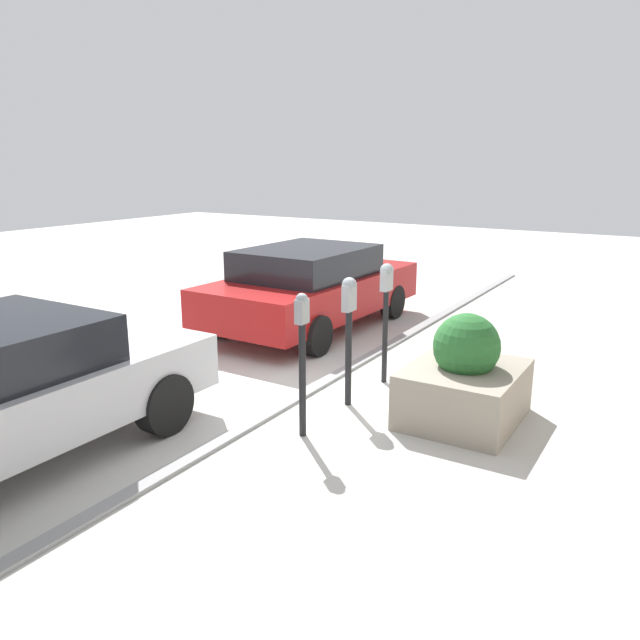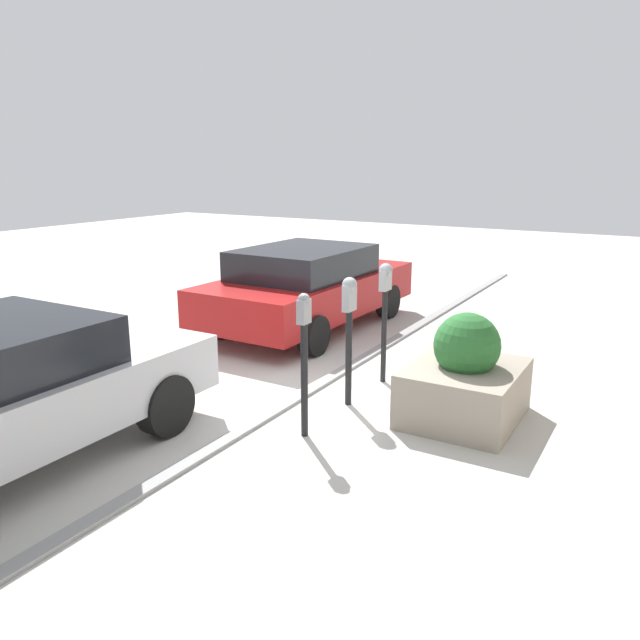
{
  "view_description": "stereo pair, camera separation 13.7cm",
  "coord_description": "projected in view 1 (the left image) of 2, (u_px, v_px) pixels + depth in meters",
  "views": [
    {
      "loc": [
        -5.97,
        -3.8,
        2.78
      ],
      "look_at": [
        0.0,
        -0.16,
        0.98
      ],
      "focal_mm": 35.0,
      "sensor_mm": 36.0,
      "label": 1
    },
    {
      "loc": [
        -6.04,
        -3.69,
        2.78
      ],
      "look_at": [
        0.0,
        -0.16,
        0.98
      ],
      "focal_mm": 35.0,
      "sensor_mm": 36.0,
      "label": 2
    }
  ],
  "objects": [
    {
      "name": "parking_meter_nearest",
      "position": [
        302.0,
        348.0,
        6.26
      ],
      "size": [
        0.15,
        0.12,
        1.51
      ],
      "color": "black",
      "rests_on": "ground_plane"
    },
    {
      "name": "planter_box",
      "position": [
        464.0,
        381.0,
        6.78
      ],
      "size": [
        1.38,
        1.15,
        1.2
      ],
      "color": "gray",
      "rests_on": "ground_plane"
    },
    {
      "name": "parking_meter_second",
      "position": [
        349.0,
        318.0,
        7.06
      ],
      "size": [
        0.2,
        0.17,
        1.52
      ],
      "color": "black",
      "rests_on": "ground_plane"
    },
    {
      "name": "parking_meter_middle",
      "position": [
        386.0,
        299.0,
        7.79
      ],
      "size": [
        0.2,
        0.17,
        1.55
      ],
      "color": "black",
      "rests_on": "ground_plane"
    },
    {
      "name": "parked_car_middle",
      "position": [
        311.0,
        286.0,
        10.48
      ],
      "size": [
        4.28,
        2.01,
        1.39
      ],
      "rotation": [
        0.0,
        0.0,
        -0.02
      ],
      "color": "maroon",
      "rests_on": "ground_plane"
    },
    {
      "name": "curb_strip",
      "position": [
        303.0,
        394.0,
        7.58
      ],
      "size": [
        19.0,
        0.16,
        0.04
      ],
      "color": "gray",
      "rests_on": "ground_plane"
    },
    {
      "name": "ground_plane",
      "position": [
        309.0,
        397.0,
        7.55
      ],
      "size": [
        40.0,
        40.0,
        0.0
      ],
      "primitive_type": "plane",
      "color": "beige"
    }
  ]
}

